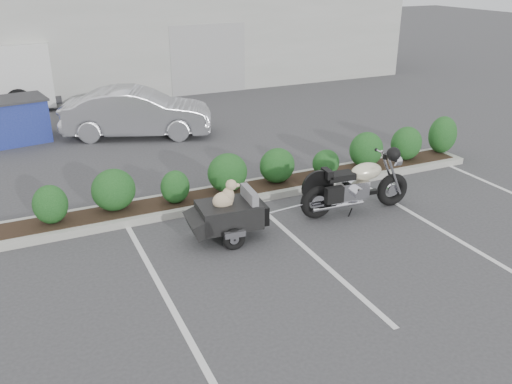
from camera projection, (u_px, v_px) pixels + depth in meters
name	position (u px, v px, depth m)	size (l,w,h in m)	color
ground	(234.00, 251.00, 9.59)	(90.00, 90.00, 0.00)	#38383A
planter_kerb	(237.00, 193.00, 11.78)	(12.00, 1.00, 0.15)	#9E9E93
building	(79.00, 32.00, 22.99)	(26.00, 10.00, 4.00)	#9EA099
motorcycle	(357.00, 186.00, 10.88)	(2.46, 0.83, 1.41)	black
pet_trailer	(228.00, 214.00, 9.85)	(1.97, 1.10, 1.17)	black
sedan	(137.00, 113.00, 15.69)	(1.47, 4.23, 1.39)	silver
dumpster	(12.00, 120.00, 15.15)	(2.09, 1.59, 1.25)	navy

